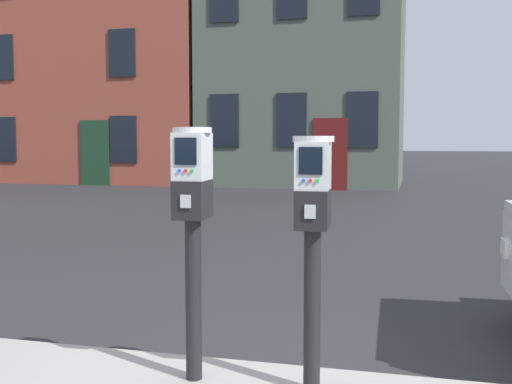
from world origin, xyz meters
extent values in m
cylinder|color=black|center=(-0.55, -0.15, 0.59)|extent=(0.09, 0.09, 0.91)
cube|color=black|center=(-0.55, -0.15, 1.15)|extent=(0.18, 0.25, 0.21)
cube|color=#A5A8AD|center=(-0.54, -0.28, 1.15)|extent=(0.06, 0.01, 0.07)
cube|color=#B7BABF|center=(-0.55, -0.15, 1.39)|extent=(0.18, 0.24, 0.26)
cube|color=black|center=(-0.54, -0.27, 1.42)|extent=(0.12, 0.01, 0.14)
cylinder|color=blue|center=(-0.58, -0.27, 1.32)|extent=(0.02, 0.01, 0.02)
cylinder|color=red|center=(-0.54, -0.27, 1.32)|extent=(0.02, 0.01, 0.02)
cylinder|color=green|center=(-0.51, -0.27, 1.32)|extent=(0.02, 0.01, 0.02)
cylinder|color=#B7BABF|center=(-0.55, -0.15, 1.53)|extent=(0.23, 0.23, 0.03)
cylinder|color=black|center=(0.12, -0.15, 0.58)|extent=(0.09, 0.09, 0.88)
cube|color=black|center=(0.12, -0.15, 1.12)|extent=(0.18, 0.25, 0.20)
cube|color=#A5A8AD|center=(0.12, -0.28, 1.12)|extent=(0.06, 0.01, 0.07)
cube|color=#B7BABF|center=(0.12, -0.15, 1.34)|extent=(0.18, 0.24, 0.25)
cube|color=black|center=(0.12, -0.27, 1.37)|extent=(0.12, 0.01, 0.14)
cylinder|color=blue|center=(0.09, -0.27, 1.27)|extent=(0.02, 0.01, 0.02)
cylinder|color=red|center=(0.12, -0.27, 1.27)|extent=(0.02, 0.01, 0.02)
cylinder|color=green|center=(0.16, -0.27, 1.27)|extent=(0.02, 0.01, 0.02)
cylinder|color=#B7BABF|center=(0.12, -0.15, 1.48)|extent=(0.23, 0.23, 0.03)
cube|color=white|center=(1.33, 1.88, 0.62)|extent=(0.05, 0.20, 0.14)
cube|color=brown|center=(-10.63, 17.96, 5.41)|extent=(8.77, 6.08, 10.81)
cube|color=black|center=(-12.82, 14.89, 1.49)|extent=(0.90, 0.06, 1.49)
cube|color=black|center=(-8.44, 14.89, 1.49)|extent=(0.90, 0.06, 1.49)
cube|color=black|center=(-12.82, 14.89, 4.19)|extent=(0.90, 0.06, 1.49)
cube|color=black|center=(-8.44, 14.89, 4.19)|extent=(0.90, 0.06, 1.49)
cube|color=#193823|center=(-9.45, 14.89, 1.05)|extent=(1.00, 0.07, 2.10)
cube|color=#4C564C|center=(-3.01, 17.42, 5.59)|extent=(6.21, 5.01, 11.18)
cube|color=black|center=(-5.08, 14.89, 2.05)|extent=(0.90, 0.06, 1.60)
cube|color=black|center=(-3.01, 14.89, 2.05)|extent=(0.90, 0.06, 1.60)
cube|color=black|center=(-0.94, 14.89, 2.05)|extent=(0.90, 0.06, 1.60)
cube|color=#591414|center=(-1.85, 14.89, 1.05)|extent=(1.00, 0.07, 2.10)
camera|label=1|loc=(0.65, -3.37, 1.48)|focal=43.99mm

